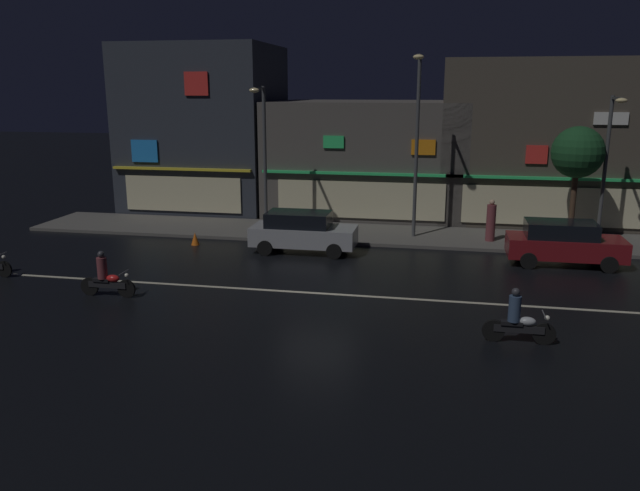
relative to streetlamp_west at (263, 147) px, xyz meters
name	(u,v)px	position (x,y,z in m)	size (l,w,h in m)	color
ground_plane	(317,293)	(4.02, -7.89, -4.04)	(140.00, 140.00, 0.00)	black
lane_divider_stripe	(317,293)	(4.02, -7.89, -4.04)	(29.14, 0.16, 0.01)	beige
sidewalk_far	(354,234)	(4.02, 0.81, -3.97)	(30.67, 4.05, 0.14)	#5B5954
storefront_left_block	(551,142)	(13.22, 6.40, -0.07)	(10.82, 7.28, 7.96)	#4C443A
storefront_center_block	(370,157)	(4.02, 7.01, -1.08)	(10.26, 8.51, 5.94)	#56514C
storefront_right_block	(205,128)	(-5.19, 6.36, 0.39)	(7.81, 7.21, 8.87)	#2D333D
streetlamp_west	(263,147)	(0.00, 0.00, 0.00)	(0.44, 1.64, 6.55)	#47494C
streetlamp_mid	(417,133)	(6.76, 0.34, 0.68)	(0.44, 1.64, 7.85)	#47494C
streetlamp_east	(608,157)	(14.58, 0.53, -0.20)	(0.44, 1.64, 6.17)	#47494C
pedestrian_on_sidewalk	(491,222)	(10.08, 0.28, -3.07)	(0.40, 0.40, 1.81)	brown
street_tree	(578,153)	(13.43, 0.67, -0.08)	(2.16, 2.16, 4.95)	#473323
parked_car_near_kerb	(564,242)	(12.60, -2.59, -3.17)	(4.30, 1.98, 1.67)	maroon
parked_car_trailing	(302,231)	(2.36, -2.61, -3.17)	(4.30, 1.98, 1.67)	#9EA0A5
motorcycle_following	(106,278)	(-2.64, -9.49, -3.41)	(1.90, 0.60, 1.52)	black
motorcycle_opposite_lane	(517,320)	(10.05, -10.94, -3.41)	(1.90, 0.60, 1.52)	black
traffic_cone	(195,239)	(-2.47, -2.36, -3.77)	(0.36, 0.36, 0.55)	orange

